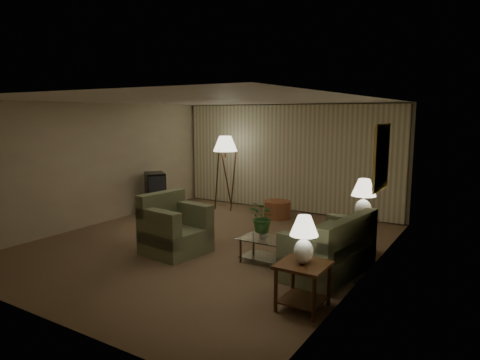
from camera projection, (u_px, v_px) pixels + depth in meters
name	position (u px, v px, depth m)	size (l,w,h in m)	color
ground	(208.00, 243.00, 8.18)	(7.00, 7.00, 0.00)	olive
room_shell	(249.00, 147.00, 9.16)	(6.04, 7.02, 2.72)	#BEAC92
sofa	(329.00, 250.00, 6.61)	(1.89, 1.28, 0.74)	#77815A
armchair	(176.00, 230.00, 7.57)	(1.22, 1.18, 0.84)	#77815A
side_table_near	(303.00, 277.00, 5.39)	(0.61, 0.61, 0.60)	#391E0F
side_table_far	(362.00, 231.00, 7.58)	(0.49, 0.41, 0.60)	#391E0F
table_lamp_near	(304.00, 235.00, 5.31)	(0.36, 0.36, 0.62)	white
table_lamp_far	(364.00, 196.00, 7.48)	(0.43, 0.43, 0.74)	white
coffee_table	(271.00, 248.00, 7.04)	(1.05, 0.57, 0.41)	silver
tv_cabinet	(156.00, 204.00, 10.57)	(0.85, 0.81, 0.50)	#B1B1B3
crt_tv	(155.00, 183.00, 10.49)	(0.76, 0.73, 0.53)	black
floor_lamp	(225.00, 171.00, 10.98)	(0.62, 0.62, 1.90)	#391E0F
ottoman	(277.00, 210.00, 10.15)	(0.62, 0.62, 0.41)	#A16236
vase	(263.00, 233.00, 7.09)	(0.15, 0.15, 0.16)	white
flowers	(263.00, 214.00, 7.03)	(0.47, 0.40, 0.52)	#376E30
book	(282.00, 243.00, 6.81)	(0.18, 0.25, 0.02)	olive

